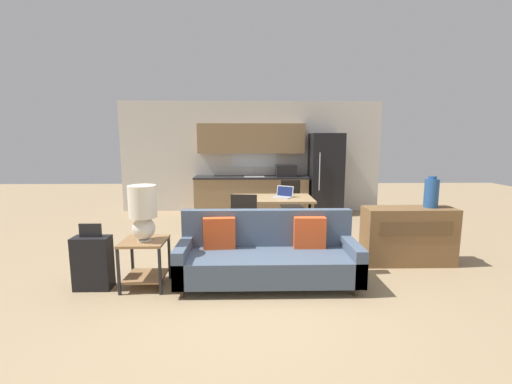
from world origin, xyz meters
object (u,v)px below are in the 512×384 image
object	(u,v)px
side_table	(145,255)
suitcase	(93,262)
dining_table	(272,201)
credenza	(408,236)
table_lamp	(143,210)
dining_chair_far_right	(291,202)
dining_chair_near_left	(245,221)
vase	(431,193)
couch	(268,256)
refrigerator	(325,174)
laptop	(283,195)

from	to	relation	value
side_table	suitcase	xyz separation A→B (m)	(-0.61, -0.05, -0.07)
dining_table	credenza	size ratio (longest dim) A/B	1.13
table_lamp	dining_chair_far_right	world-z (taller)	table_lamp
dining_table	dining_chair_near_left	size ratio (longest dim) A/B	1.50
vase	dining_chair_far_right	world-z (taller)	vase
dining_table	couch	size ratio (longest dim) A/B	0.65
dining_table	couch	bearing A→B (deg)	-95.46
refrigerator	side_table	world-z (taller)	refrigerator
credenza	vase	distance (m)	0.69
refrigerator	suitcase	size ratio (longest dim) A/B	2.40
refrigerator	credenza	bearing A→B (deg)	-82.41
side_table	table_lamp	size ratio (longest dim) A/B	0.88
dining_chair_near_left	side_table	bearing A→B (deg)	53.34
table_lamp	vase	size ratio (longest dim) A/B	1.48
dining_chair_far_right	dining_table	bearing A→B (deg)	-121.78
dining_chair_near_left	laptop	world-z (taller)	laptop
table_lamp	dining_chair_far_right	bearing A→B (deg)	53.46
vase	side_table	bearing A→B (deg)	-169.10
suitcase	refrigerator	bearing A→B (deg)	48.27
side_table	dining_chair_far_right	xyz separation A→B (m)	(2.12, 2.81, 0.13)
dining_table	suitcase	xyz separation A→B (m)	(-2.27, -2.03, -0.36)
side_table	table_lamp	world-z (taller)	table_lamp
dining_table	couch	xyz separation A→B (m)	(-0.18, -1.87, -0.35)
credenza	dining_chair_far_right	distance (m)	2.54
couch	vase	bearing A→B (deg)	15.19
credenza	suitcase	distance (m)	4.22
side_table	credenza	size ratio (longest dim) A/B	0.46
laptop	table_lamp	bearing A→B (deg)	-100.48
refrigerator	laptop	world-z (taller)	refrigerator
laptop	suitcase	size ratio (longest dim) A/B	0.51
couch	dining_table	bearing A→B (deg)	84.54
vase	dining_chair_near_left	bearing A→B (deg)	170.02
vase	dining_chair_near_left	world-z (taller)	vase
refrigerator	dining_table	bearing A→B (deg)	-123.91
credenza	vase	xyz separation A→B (m)	(0.31, 0.03, 0.62)
suitcase	dining_table	bearing A→B (deg)	41.71
side_table	suitcase	distance (m)	0.61
couch	table_lamp	distance (m)	1.60
credenza	suitcase	size ratio (longest dim) A/B	1.58
couch	vase	world-z (taller)	vase
credenza	dining_table	bearing A→B (deg)	146.11
couch	dining_chair_near_left	size ratio (longest dim) A/B	2.29
credenza	suitcase	bearing A→B (deg)	-169.54
suitcase	table_lamp	bearing A→B (deg)	1.69
suitcase	vase	bearing A→B (deg)	10.11
table_lamp	credenza	distance (m)	3.65
vase	laptop	size ratio (longest dim) A/B	1.10
table_lamp	vase	world-z (taller)	vase
dining_table	dining_chair_far_right	xyz separation A→B (m)	(0.45, 0.84, -0.17)
side_table	laptop	size ratio (longest dim) A/B	1.44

